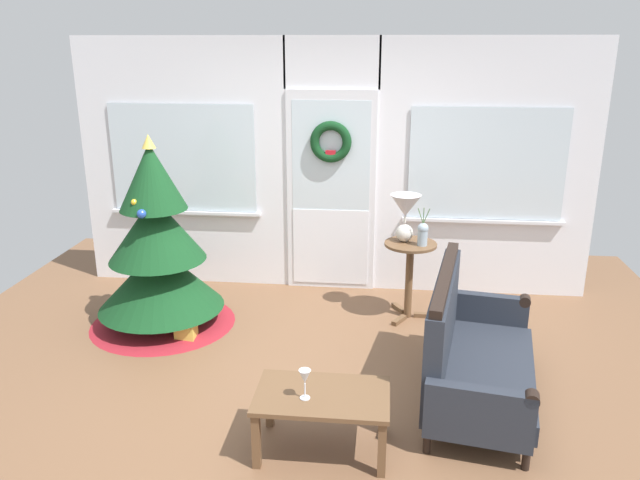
% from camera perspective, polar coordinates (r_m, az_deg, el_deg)
% --- Properties ---
extents(ground_plane, '(6.76, 6.76, 0.00)m').
position_cam_1_polar(ground_plane, '(4.82, -1.33, -13.40)').
color(ground_plane, brown).
extents(back_wall_with_door, '(5.20, 0.19, 2.55)m').
position_cam_1_polar(back_wall_with_door, '(6.31, 1.05, 6.71)').
color(back_wall_with_door, white).
rests_on(back_wall_with_door, ground).
extents(christmas_tree, '(1.32, 1.32, 1.75)m').
position_cam_1_polar(christmas_tree, '(5.76, -14.63, -1.42)').
color(christmas_tree, '#4C331E').
rests_on(christmas_tree, ground).
extents(settee_sofa, '(0.95, 1.68, 0.96)m').
position_cam_1_polar(settee_sofa, '(4.66, 13.39, -9.81)').
color(settee_sofa, black).
rests_on(settee_sofa, ground).
extents(side_table, '(0.50, 0.48, 0.74)m').
position_cam_1_polar(side_table, '(5.81, 8.22, -2.29)').
color(side_table, brown).
rests_on(side_table, ground).
extents(table_lamp, '(0.28, 0.28, 0.44)m').
position_cam_1_polar(table_lamp, '(5.70, 7.83, 2.60)').
color(table_lamp, silver).
rests_on(table_lamp, side_table).
extents(flower_vase, '(0.11, 0.10, 0.35)m').
position_cam_1_polar(flower_vase, '(5.66, 9.40, 0.64)').
color(flower_vase, '#99ADBC').
rests_on(flower_vase, side_table).
extents(coffee_table, '(0.84, 0.52, 0.40)m').
position_cam_1_polar(coffee_table, '(4.02, 0.20, -14.63)').
color(coffee_table, brown).
rests_on(coffee_table, ground).
extents(wine_glass, '(0.08, 0.08, 0.20)m').
position_cam_1_polar(wine_glass, '(3.87, -1.40, -12.52)').
color(wine_glass, silver).
rests_on(wine_glass, coffee_table).
extents(gift_box, '(0.17, 0.15, 0.17)m').
position_cam_1_polar(gift_box, '(5.61, -12.18, -8.10)').
color(gift_box, '#D8C64C').
rests_on(gift_box, ground).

